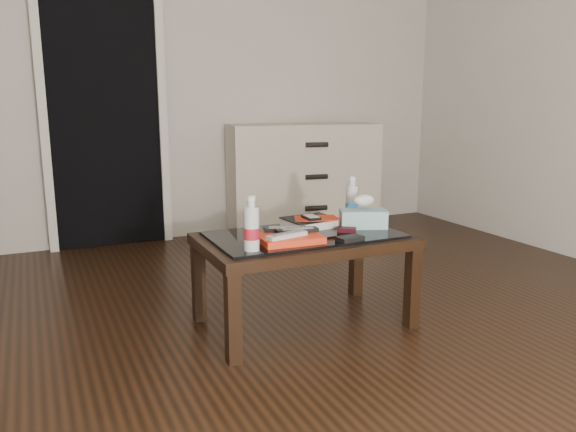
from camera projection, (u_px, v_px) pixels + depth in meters
name	position (u px, v px, depth m)	size (l,w,h in m)	color
ground	(301.00, 374.00, 2.29)	(5.00, 5.00, 0.00)	black
doorway	(105.00, 109.00, 4.11)	(0.90, 0.08, 2.07)	black
coffee_table	(304.00, 246.00, 2.73)	(1.00, 0.60, 0.46)	black
dresser	(302.00, 179.00, 4.63)	(1.26, 0.67, 0.90)	beige
magazines	(289.00, 238.00, 2.56)	(0.28, 0.21, 0.03)	red
remote_silver	(287.00, 235.00, 2.51)	(0.20, 0.05, 0.02)	#B7B7BC
remote_black_front	(297.00, 230.00, 2.60)	(0.20, 0.05, 0.02)	black
remote_black_back	(285.00, 229.00, 2.63)	(0.20, 0.05, 0.02)	black
textbook	(310.00, 222.00, 2.85)	(0.25, 0.20, 0.05)	black
dvd_mailers	(314.00, 218.00, 2.83)	(0.19, 0.14, 0.01)	red
ipod	(311.00, 217.00, 2.80)	(0.06, 0.10, 0.02)	black
flip_phone	(347.00, 230.00, 2.74)	(0.09, 0.05, 0.02)	black
wallet	(350.00, 239.00, 2.58)	(0.12, 0.07, 0.02)	black
water_bottle_left	(251.00, 223.00, 2.39)	(0.07, 0.07, 0.24)	silver
water_bottle_right	(352.00, 199.00, 2.96)	(0.07, 0.07, 0.24)	silver
tissue_box	(363.00, 219.00, 2.84)	(0.23, 0.12, 0.09)	teal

